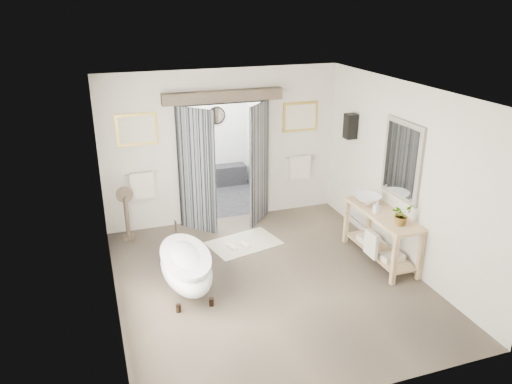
% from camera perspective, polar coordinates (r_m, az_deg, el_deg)
% --- Properties ---
extents(ground_plane, '(5.00, 5.00, 0.00)m').
position_cam_1_polar(ground_plane, '(7.79, 1.46, -10.14)').
color(ground_plane, brown).
extents(room_shell, '(4.52, 5.02, 2.91)m').
position_cam_1_polar(room_shell, '(6.87, 1.71, 2.58)').
color(room_shell, beige).
rests_on(room_shell, ground_plane).
extents(shower_room, '(2.22, 2.01, 2.51)m').
position_cam_1_polar(shower_room, '(10.94, -5.80, 4.47)').
color(shower_room, black).
rests_on(shower_room, ground_plane).
extents(back_wall_dressing, '(3.82, 0.71, 2.52)m').
position_cam_1_polar(back_wall_dressing, '(9.19, -3.49, 5.52)').
color(back_wall_dressing, black).
rests_on(back_wall_dressing, ground_plane).
extents(clawfoot_tub, '(0.71, 1.60, 0.78)m').
position_cam_1_polar(clawfoot_tub, '(7.50, -8.02, -8.34)').
color(clawfoot_tub, black).
rests_on(clawfoot_tub, ground_plane).
extents(vanity, '(0.57, 1.60, 0.85)m').
position_cam_1_polar(vanity, '(8.38, 14.04, -4.48)').
color(vanity, tan).
rests_on(vanity, ground_plane).
extents(pedestal_mirror, '(0.30, 0.19, 1.01)m').
position_cam_1_polar(pedestal_mirror, '(9.13, -14.54, -2.80)').
color(pedestal_mirror, brown).
rests_on(pedestal_mirror, ground_plane).
extents(rug, '(1.35, 1.05, 0.01)m').
position_cam_1_polar(rug, '(8.88, -1.36, -5.86)').
color(rug, beige).
rests_on(rug, ground_plane).
extents(slippers, '(0.38, 0.26, 0.05)m').
position_cam_1_polar(slippers, '(8.73, -2.07, -6.15)').
color(slippers, '#EDE2CA').
rests_on(slippers, rug).
extents(basin, '(0.50, 0.50, 0.15)m').
position_cam_1_polar(basin, '(8.50, 12.68, -0.86)').
color(basin, white).
rests_on(basin, vanity).
extents(plant, '(0.35, 0.32, 0.33)m').
position_cam_1_polar(plant, '(7.83, 16.29, -2.48)').
color(plant, gray).
rests_on(plant, vanity).
extents(soap_bottle_a, '(0.10, 0.10, 0.21)m').
position_cam_1_polar(soap_bottle_a, '(8.16, 13.66, -1.69)').
color(soap_bottle_a, gray).
rests_on(soap_bottle_a, vanity).
extents(soap_bottle_b, '(0.17, 0.17, 0.16)m').
position_cam_1_polar(soap_bottle_b, '(8.76, 11.55, -0.07)').
color(soap_bottle_b, gray).
rests_on(soap_bottle_b, vanity).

